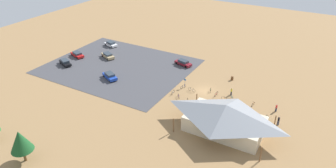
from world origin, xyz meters
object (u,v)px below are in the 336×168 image
Objects in this scene: car_blue_back_corner at (110,76)px; car_white_mid_lot at (111,44)px; car_red_second_row at (77,54)px; car_tan_inner_stall at (108,55)px; visitor_by_pavilion at (276,108)px; bicycle_orange_back_row at (225,99)px; bicycle_red_yard_left at (216,94)px; car_maroon_near_entry at (183,63)px; bicycle_silver_mid_cluster at (192,90)px; bicycle_black_trailside at (188,101)px; bicycle_purple_lone_west at (179,96)px; bicycle_teal_edge_north at (264,117)px; bicycle_blue_front_row at (183,87)px; visitor_at_bikes at (231,91)px; bicycle_orange_lone_east at (253,104)px; bicycle_green_edge_south at (211,90)px; car_black_aisle_side at (65,62)px; trash_bin at (232,78)px; visitor_near_lot at (279,120)px; bike_pavilion at (225,117)px; pine_west at (20,141)px; lot_sign at (185,82)px; bicycle_white_by_bin at (173,92)px; bicycle_teal_near_porch at (232,97)px.

car_blue_back_corner is 1.09× the size of car_white_mid_lot.
car_tan_inner_stall is at bearing -155.57° from car_red_second_row.
bicycle_orange_back_row is at bearing 5.91° from visitor_by_pavilion.
visitor_by_pavilion is at bearing -179.00° from bicycle_red_yard_left.
bicycle_silver_mid_cluster is at bearing 124.90° from car_maroon_near_entry.
bicycle_black_trailside is 2.65m from bicycle_purple_lone_west.
bicycle_teal_edge_north is 0.27× the size of car_tan_inner_stall.
bicycle_blue_front_row is 10.70m from visitor_at_bikes.
bicycle_purple_lone_west reaches higher than bicycle_blue_front_row.
bicycle_orange_lone_east is at bearing -176.54° from bicycle_silver_mid_cluster.
bicycle_green_edge_south is 0.34× the size of car_black_aisle_side.
bicycle_orange_lone_east is 1.27× the size of bicycle_purple_lone_west.
car_blue_back_corner reaches higher than car_red_second_row.
visitor_by_pavilion reaches higher than trash_bin.
bicycle_teal_edge_north is 0.73× the size of visitor_near_lot.
bicycle_orange_lone_east is at bearing 158.99° from visitor_at_bikes.
car_maroon_near_entry is 1.00× the size of car_red_second_row.
bicycle_silver_mid_cluster is at bearing -41.30° from bike_pavilion.
car_tan_inner_stall is at bearing -18.64° from bicycle_black_trailside.
bicycle_orange_lone_east is at bearing -171.55° from car_blue_back_corner.
car_white_mid_lot is 2.45× the size of visitor_near_lot.
trash_bin is at bearing -75.00° from bike_pavilion.
car_red_second_row reaches higher than bicycle_black_trailside.
bicycle_orange_back_row is at bearing -122.78° from pine_west.
lot_sign reaches higher than bicycle_orange_lone_east.
bicycle_blue_front_row is 12.16m from car_maroon_near_entry.
visitor_at_bikes reaches higher than bicycle_teal_edge_north.
bicycle_orange_back_row reaches higher than bicycle_orange_lone_east.
bicycle_black_trailside is (2.39, 6.44, -0.03)m from bicycle_green_edge_south.
bicycle_green_edge_south is 0.98× the size of visitor_at_bikes.
car_maroon_near_entry is at bearing -66.44° from bicycle_purple_lone_west.
car_white_mid_lot reaches higher than car_red_second_row.
visitor_at_bikes is at bearing -76.36° from bike_pavilion.
car_black_aisle_side is at bearing -53.76° from pine_west.
bicycle_teal_edge_north is (-15.33, -1.94, -0.00)m from bicycle_black_trailside.
car_black_aisle_side is at bearing 6.05° from bicycle_silver_mid_cluster.
car_maroon_near_entry is (11.49, -9.24, 0.35)m from bicycle_green_edge_south.
bicycle_teal_edge_north is 52.58m from car_red_second_row.
visitor_by_pavilion reaches higher than bicycle_orange_lone_east.
bicycle_white_by_bin is at bearing -175.96° from car_blue_back_corner.
lot_sign is 19.14m from bicycle_teal_edge_north.
car_red_second_row is at bearing -1.33° from bicycle_red_yard_left.
bicycle_blue_front_row is at bearing 48.05° from trash_bin.
trash_bin is at bearing -49.54° from bicycle_orange_lone_east.
bicycle_teal_near_porch is 19.19m from car_maroon_near_entry.
bicycle_teal_edge_north is (-17.89, -1.24, -0.01)m from bicycle_purple_lone_west.
car_white_mid_lot is at bearing -16.98° from visitor_near_lot.
car_maroon_near_entry is (24.42, -13.74, 0.39)m from bicycle_teal_edge_north.
bicycle_orange_lone_east is at bearing 173.71° from car_tan_inner_stall.
bicycle_green_edge_south is 39.46m from car_red_second_row.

